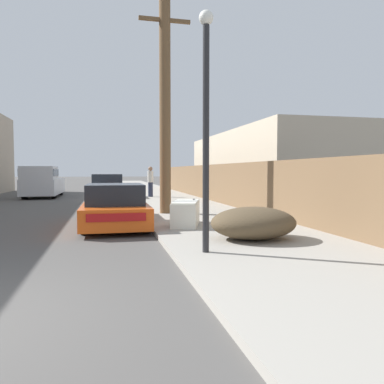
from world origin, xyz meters
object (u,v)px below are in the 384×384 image
(street_lamp, at_px, (206,113))
(brush_pile, at_px, (253,223))
(parked_sports_car_red, at_px, (115,207))
(car_parked_mid, at_px, (108,187))
(discarded_fridge, at_px, (186,213))
(pedestrian, at_px, (150,181))
(pickup_truck, at_px, (42,182))
(utility_pole, at_px, (165,105))
(car_parked_far, at_px, (109,184))

(street_lamp, height_order, brush_pile, street_lamp)
(parked_sports_car_red, relative_size, car_parked_mid, 0.98)
(discarded_fridge, distance_m, pedestrian, 11.69)
(parked_sports_car_red, relative_size, brush_pile, 2.29)
(parked_sports_car_red, bearing_deg, pedestrian, 78.42)
(parked_sports_car_red, bearing_deg, brush_pile, -49.20)
(car_parked_mid, relative_size, pickup_truck, 0.83)
(pedestrian, bearing_deg, utility_pole, -93.15)
(discarded_fridge, bearing_deg, parked_sports_car_red, 169.99)
(pickup_truck, bearing_deg, utility_pole, 117.88)
(pickup_truck, height_order, brush_pile, pickup_truck)
(car_parked_far, xyz_separation_m, pedestrian, (2.33, -6.49, 0.39))
(parked_sports_car_red, distance_m, pickup_truck, 13.83)
(utility_pole, distance_m, pedestrian, 9.06)
(car_parked_far, bearing_deg, discarded_fridge, -80.59)
(car_parked_far, bearing_deg, pickup_truck, -131.85)
(utility_pole, xyz_separation_m, brush_pile, (1.08, -5.50, -3.44))
(utility_pole, bearing_deg, pedestrian, 86.85)
(brush_pile, bearing_deg, car_parked_mid, 101.81)
(car_parked_far, distance_m, pedestrian, 6.90)
(pickup_truck, relative_size, pedestrian, 3.02)
(parked_sports_car_red, bearing_deg, discarded_fridge, -27.21)
(discarded_fridge, height_order, car_parked_mid, car_parked_mid)
(car_parked_far, bearing_deg, utility_pole, -79.64)
(street_lamp, relative_size, brush_pile, 2.29)
(parked_sports_car_red, bearing_deg, car_parked_far, 90.64)
(pickup_truck, xyz_separation_m, street_lamp, (5.54, -17.67, 1.72))
(street_lamp, bearing_deg, brush_pile, 37.48)
(parked_sports_car_red, xyz_separation_m, pickup_truck, (-4.02, 13.23, 0.37))
(parked_sports_car_red, xyz_separation_m, street_lamp, (1.52, -4.44, 2.09))
(pickup_truck, distance_m, utility_pole, 12.91)
(utility_pole, height_order, brush_pile, utility_pole)
(pickup_truck, bearing_deg, street_lamp, 107.67)
(parked_sports_car_red, relative_size, pickup_truck, 0.82)
(pickup_truck, xyz_separation_m, pedestrian, (6.30, -2.55, 0.09))
(street_lamp, bearing_deg, car_parked_far, 94.17)
(street_lamp, xyz_separation_m, pedestrian, (0.76, 15.12, -1.63))
(pickup_truck, distance_m, pedestrian, 6.79)
(discarded_fridge, bearing_deg, pickup_truck, 130.19)
(utility_pole, xyz_separation_m, pedestrian, (0.47, 8.58, -2.89))
(brush_pile, bearing_deg, pedestrian, 92.46)
(car_parked_mid, relative_size, utility_pole, 0.59)
(utility_pole, bearing_deg, street_lamp, -92.48)
(street_lamp, bearing_deg, discarded_fridge, 84.01)
(discarded_fridge, relative_size, pickup_truck, 0.33)
(car_parked_mid, height_order, brush_pile, car_parked_mid)
(utility_pole, bearing_deg, car_parked_mid, 102.26)
(parked_sports_car_red, relative_size, utility_pole, 0.58)
(car_parked_mid, height_order, car_parked_far, car_parked_mid)
(car_parked_far, distance_m, utility_pole, 15.53)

